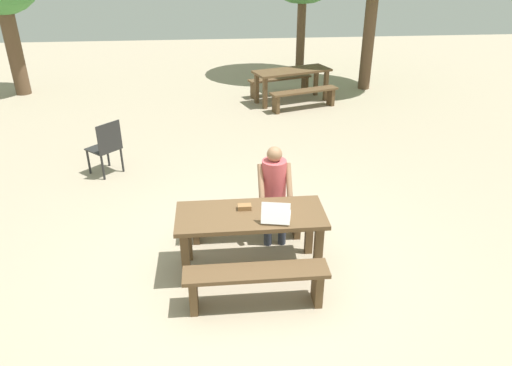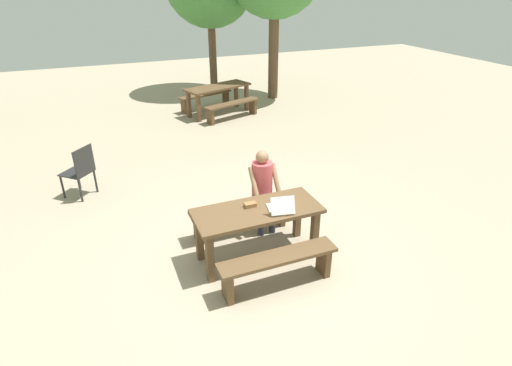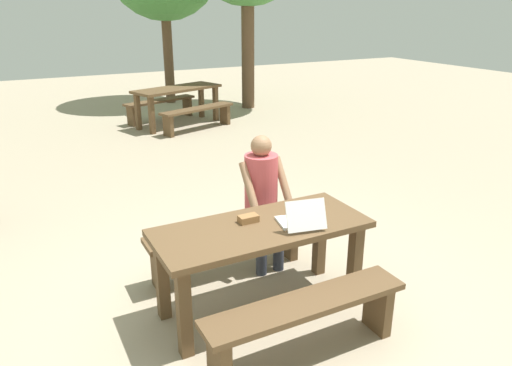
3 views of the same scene
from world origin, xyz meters
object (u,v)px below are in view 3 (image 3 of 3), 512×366
at_px(picnic_table_mid, 177,94).
at_px(small_pouch, 248,219).
at_px(laptop, 301,219).
at_px(person_seated, 263,193).
at_px(picnic_table_front, 261,240).

bearing_deg(picnic_table_mid, small_pouch, -122.61).
distance_m(laptop, picnic_table_mid, 6.73).
distance_m(laptop, person_seated, 0.77).
bearing_deg(laptop, picnic_table_front, -17.14).
relative_size(laptop, small_pouch, 2.50).
bearing_deg(small_pouch, person_seated, 51.70).
height_order(picnic_table_front, laptop, laptop).
bearing_deg(picnic_table_front, small_pouch, 120.70).
height_order(picnic_table_front, person_seated, person_seated).
bearing_deg(laptop, small_pouch, -25.68).
distance_m(picnic_table_front, picnic_table_mid, 6.64).
xyz_separation_m(picnic_table_front, laptop, (0.27, -0.14, 0.19)).
height_order(laptop, small_pouch, laptop).
xyz_separation_m(picnic_table_front, picnic_table_mid, (1.52, 6.46, 0.02)).
distance_m(laptop, small_pouch, 0.41).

